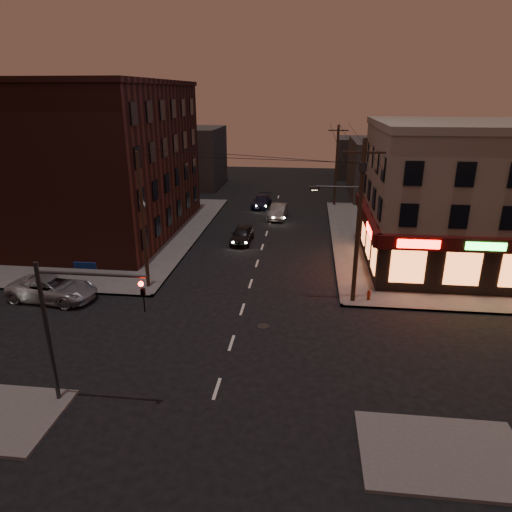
# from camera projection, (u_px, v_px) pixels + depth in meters

# --- Properties ---
(ground) EXTENTS (120.00, 120.00, 0.00)m
(ground) POSITION_uv_depth(u_px,v_px,m) (232.00, 343.00, 24.22)
(ground) COLOR black
(ground) RESTS_ON ground
(sidewalk_ne) EXTENTS (24.00, 28.00, 0.15)m
(sidewalk_ne) POSITION_uv_depth(u_px,v_px,m) (470.00, 243.00, 39.99)
(sidewalk_ne) COLOR #514F4C
(sidewalk_ne) RESTS_ON ground
(sidewalk_nw) EXTENTS (24.00, 28.00, 0.15)m
(sidewalk_nw) POSITION_uv_depth(u_px,v_px,m) (80.00, 230.00, 43.90)
(sidewalk_nw) COLOR #514F4C
(sidewalk_nw) RESTS_ON ground
(pizza_building) EXTENTS (15.85, 12.85, 10.50)m
(pizza_building) POSITION_uv_depth(u_px,v_px,m) (476.00, 197.00, 33.22)
(pizza_building) COLOR gray
(pizza_building) RESTS_ON sidewalk_ne
(brick_apartment) EXTENTS (12.00, 20.00, 13.00)m
(brick_apartment) POSITION_uv_depth(u_px,v_px,m) (107.00, 161.00, 41.29)
(brick_apartment) COLOR #401B14
(brick_apartment) RESTS_ON sidewalk_nw
(bg_building_ne_a) EXTENTS (10.00, 12.00, 7.00)m
(bg_building_ne_a) POSITION_uv_depth(u_px,v_px,m) (392.00, 169.00, 57.02)
(bg_building_ne_a) COLOR #3F3D3A
(bg_building_ne_a) RESTS_ON ground
(bg_building_nw) EXTENTS (9.00, 10.00, 8.00)m
(bg_building_nw) POSITION_uv_depth(u_px,v_px,m) (189.00, 157.00, 63.51)
(bg_building_nw) COLOR #3F3D3A
(bg_building_nw) RESTS_ON ground
(bg_building_ne_b) EXTENTS (8.00, 8.00, 6.00)m
(bg_building_ne_b) POSITION_uv_depth(u_px,v_px,m) (363.00, 157.00, 70.49)
(bg_building_ne_b) COLOR #3F3D3A
(bg_building_ne_b) RESTS_ON ground
(utility_pole_main) EXTENTS (4.20, 0.44, 10.00)m
(utility_pole_main) POSITION_uv_depth(u_px,v_px,m) (357.00, 214.00, 26.96)
(utility_pole_main) COLOR #382619
(utility_pole_main) RESTS_ON sidewalk_ne
(utility_pole_far) EXTENTS (0.26, 0.26, 9.00)m
(utility_pole_far) POSITION_uv_depth(u_px,v_px,m) (336.00, 166.00, 51.80)
(utility_pole_far) COLOR #382619
(utility_pole_far) RESTS_ON sidewalk_ne
(utility_pole_west) EXTENTS (0.24, 0.24, 9.00)m
(utility_pole_west) POSITION_uv_depth(u_px,v_px,m) (143.00, 222.00, 29.45)
(utility_pole_west) COLOR #382619
(utility_pole_west) RESTS_ON sidewalk_nw
(traffic_signal) EXTENTS (4.49, 0.32, 6.47)m
(traffic_signal) POSITION_uv_depth(u_px,v_px,m) (69.00, 316.00, 18.17)
(traffic_signal) COLOR #333538
(traffic_signal) RESTS_ON ground
(suv_cross) EXTENTS (5.83, 3.15, 1.55)m
(suv_cross) POSITION_uv_depth(u_px,v_px,m) (53.00, 288.00, 29.01)
(suv_cross) COLOR gray
(suv_cross) RESTS_ON ground
(sedan_near) EXTENTS (1.84, 4.30, 1.45)m
(sedan_near) POSITION_uv_depth(u_px,v_px,m) (242.00, 234.00, 40.21)
(sedan_near) COLOR black
(sedan_near) RESTS_ON ground
(sedan_mid) EXTENTS (1.97, 4.63, 1.48)m
(sedan_mid) POSITION_uv_depth(u_px,v_px,m) (278.00, 211.00, 47.91)
(sedan_mid) COLOR slate
(sedan_mid) RESTS_ON ground
(sedan_far) EXTENTS (2.22, 4.69, 1.32)m
(sedan_far) POSITION_uv_depth(u_px,v_px,m) (261.00, 201.00, 52.59)
(sedan_far) COLOR black
(sedan_far) RESTS_ON ground
(fire_hydrant) EXTENTS (0.29, 0.29, 0.68)m
(fire_hydrant) POSITION_uv_depth(u_px,v_px,m) (369.00, 294.00, 28.80)
(fire_hydrant) COLOR #9C2A0E
(fire_hydrant) RESTS_ON sidewalk_ne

